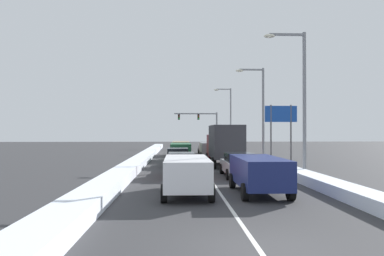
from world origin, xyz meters
name	(u,v)px	position (x,y,z in m)	size (l,w,h in m)	color
ground_plane	(201,166)	(0.00, 21.49, 0.00)	(139.69, 139.69, 0.00)	#333335
lane_stripe_between_right_lane_and_center_lane	(197,160)	(0.00, 26.86, 0.00)	(0.14, 59.10, 0.01)	silver
snow_bank_right_shoulder	(250,157)	(5.30, 26.86, 0.27)	(1.21, 59.10, 0.55)	silver
snow_bank_left_shoulder	(144,157)	(-5.30, 26.86, 0.30)	(1.42, 59.10, 0.60)	silver
suv_navy_right_lane_nearest	(259,172)	(1.76, 7.78, 1.02)	(2.16, 4.90, 1.67)	navy
sedan_silver_right_lane_second	(239,165)	(1.92, 14.01, 0.76)	(2.00, 4.50, 1.51)	#B7BABF
box_truck_right_lane_third	(224,143)	(1.93, 21.05, 1.90)	(2.53, 7.20, 3.36)	maroon
suv_gray_right_lane_fourth	(209,149)	(1.47, 29.77, 1.02)	(2.16, 4.90, 1.67)	slate
sedan_charcoal_right_lane_fifth	(207,148)	(1.69, 36.30, 0.76)	(2.00, 4.50, 1.51)	#38383D
suv_white_center_lane_nearest	(187,172)	(-1.56, 7.57, 1.02)	(2.16, 4.90, 1.67)	silver
sedan_red_center_lane_second	(181,164)	(-1.72, 14.33, 0.76)	(2.00, 4.50, 1.51)	maroon
sedan_black_center_lane_third	(178,157)	(-1.94, 20.64, 0.76)	(2.00, 4.50, 1.51)	black
suv_green_center_lane_fourth	(180,150)	(-1.66, 26.81, 1.02)	(2.16, 4.90, 1.67)	#1E5633
suv_tan_center_lane_fifth	(181,147)	(-1.56, 33.82, 1.02)	(2.16, 4.90, 1.67)	#937F60
traffic_light_gantry	(203,122)	(2.57, 53.72, 4.50)	(7.54, 0.47, 6.20)	slate
street_lamp_right_near	(299,92)	(5.61, 13.43, 5.35)	(2.66, 0.36, 9.05)	gray
street_lamp_right_mid	(260,106)	(5.60, 24.18, 5.17)	(2.66, 0.36, 8.71)	gray
street_lamp_right_far	(229,114)	(5.83, 45.67, 5.55)	(2.66, 0.36, 9.44)	gray
roadside_sign_right	(281,120)	(8.28, 26.52, 4.02)	(3.20, 0.16, 5.50)	#59595B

